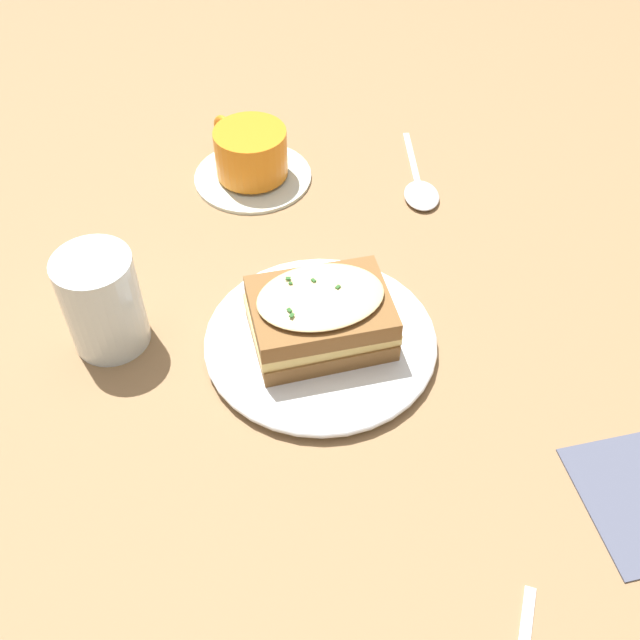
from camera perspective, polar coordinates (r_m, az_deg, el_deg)
The scene contains 6 objects.
ground_plane at distance 0.77m, azimuth 0.04°, elevation -2.00°, with size 2.40×2.40×0.00m, color olive.
dinner_plate at distance 0.76m, azimuth 0.00°, elevation -1.70°, with size 0.24×0.24×0.01m.
sandwich at distance 0.74m, azimuth -0.07°, elevation 0.31°, with size 0.12×0.15×0.07m.
teacup_with_saucer at distance 0.97m, azimuth -5.29°, elevation 12.20°, with size 0.15×0.15×0.07m.
water_glass at distance 0.77m, azimuth -16.25°, elevation 1.34°, with size 0.08×0.08×0.11m, color silver.
spoon at distance 0.96m, azimuth 7.66°, elevation 9.72°, with size 0.17×0.08×0.01m.
Camera 1 is at (0.46, -0.20, 0.59)m, focal length 42.00 mm.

